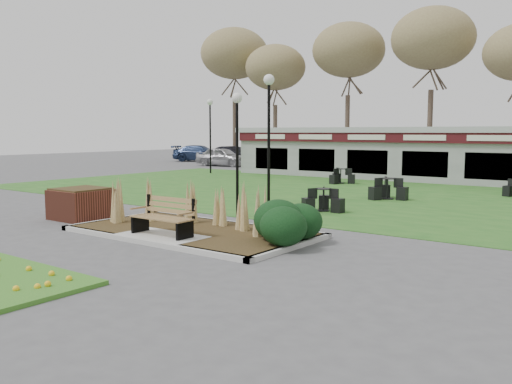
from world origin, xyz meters
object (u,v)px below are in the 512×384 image
Objects in this scene: bistro_set_c at (341,178)px; car_silver at (223,157)px; lamp_post_far_left at (210,119)px; food_pavilion at (434,154)px; park_bench at (165,216)px; lamp_post_near_left at (237,127)px; car_black at (233,155)px; bistro_set_a at (387,192)px; lamp_post_mid_left at (269,110)px; bistro_set_b at (323,204)px; car_blue at (200,153)px; brick_planter at (81,203)px.

bistro_set_c is 0.33× the size of car_silver.
lamp_post_far_left is at bearing -154.55° from car_silver.
food_pavilion is 5.23× the size of lamp_post_far_left.
car_silver is (-17.41, 22.85, 0.14)m from park_bench.
lamp_post_near_left is 29.88m from car_black.
park_bench is 19.73m from food_pavilion.
park_bench is 0.40× the size of car_silver.
lamp_post_near_left is at bearing -104.73° from bistro_set_a.
lamp_post_mid_left reaches higher than bistro_set_a.
bistro_set_b is (2.52, -0.41, -3.15)m from lamp_post_mid_left.
lamp_post_near_left is 0.89× the size of car_black.
food_pavilion is 4.94× the size of car_blue.
bistro_set_a is at bearing 83.75° from park_bench.
car_blue is (-21.58, 19.87, -2.70)m from lamp_post_mid_left.
bistro_set_a is at bearing 53.30° from lamp_post_mid_left.
bistro_set_c is at bearing 102.21° from park_bench.
lamp_post_mid_left reaches higher than brick_planter.
lamp_post_mid_left is 0.94× the size of car_blue.
food_pavilion is at bearing 82.27° from lamp_post_mid_left.
car_blue is at bearing 146.94° from bistro_set_a.
food_pavilion is at bearing 51.21° from bistro_set_c.
lamp_post_far_left is 17.71m from bistro_set_b.
food_pavilion reaches higher than bistro_set_a.
car_blue is (-22.64, 23.04, -2.06)m from lamp_post_near_left.
lamp_post_near_left is (-0.68, -16.00, 1.31)m from food_pavilion.
brick_planter is 7.30m from lamp_post_mid_left.
brick_planter is 0.30× the size of car_blue.
car_blue reaches higher than brick_planter.
park_bench reaches higher than bistro_set_b.
lamp_post_near_left reaches higher than car_black.
car_black is (-17.86, 19.87, -2.72)m from lamp_post_mid_left.
bistro_set_b is 1.02× the size of bistro_set_c.
lamp_post_mid_left reaches higher than bistro_set_b.
lamp_post_mid_left is 1.00× the size of lamp_post_far_left.
car_silver reaches higher than park_bench.
park_bench is 35.49m from car_blue.
brick_planter is at bearing -103.06° from food_pavilion.
lamp_post_near_left is (-0.68, 3.72, 2.20)m from park_bench.
lamp_post_mid_left reaches higher than food_pavilion.
park_bench is 1.21× the size of bistro_set_c.
bistro_set_c is (-1.62, 8.65, -3.15)m from lamp_post_mid_left.
lamp_post_far_left is 14.42m from car_blue.
lamp_post_mid_left is 22.54m from car_silver.
park_bench is 10.87m from bistro_set_a.
car_silver reaches higher than brick_planter.
car_black reaches higher than bistro_set_c.
food_pavilion is at bearing 90.00° from park_bench.
car_silver is at bearing 138.00° from bistro_set_b.
bistro_set_a is 26.20m from car_black.
car_blue reaches higher than bistro_set_a.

